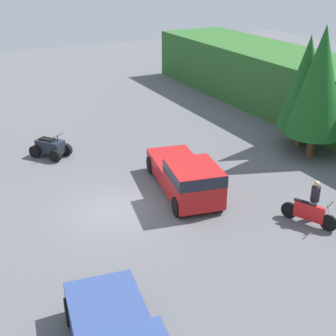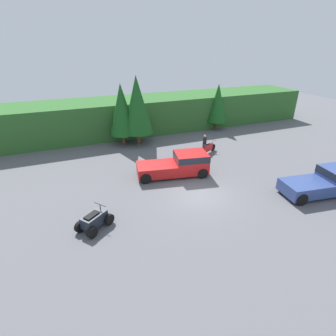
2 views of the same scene
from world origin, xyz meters
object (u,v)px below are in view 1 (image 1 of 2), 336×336
pickup_truck_red (187,176)px  dirt_bike (309,213)px  rider_person (315,199)px  quad_atv (50,147)px

pickup_truck_red → dirt_bike: (4.44, 3.11, -0.47)m
rider_person → pickup_truck_red: bearing=-179.9°
dirt_bike → rider_person: (-0.19, 0.41, 0.46)m
pickup_truck_red → rider_person: size_ratio=3.34×
rider_person → quad_atv: bearing=174.8°
pickup_truck_red → quad_atv: pickup_truck_red is taller
rider_person → dirt_bike: bearing=-104.3°
pickup_truck_red → dirt_bike: size_ratio=2.69×
pickup_truck_red → rider_person: 5.52m
pickup_truck_red → quad_atv: 8.44m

